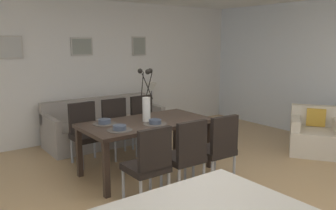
% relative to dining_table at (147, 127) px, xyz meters
% --- Properties ---
extents(ground_plane, '(9.00, 9.00, 0.00)m').
position_rel_dining_table_xyz_m(ground_plane, '(0.01, -1.01, -0.66)').
color(ground_plane, tan).
extents(back_wall_panel, '(9.00, 0.10, 2.60)m').
position_rel_dining_table_xyz_m(back_wall_panel, '(0.01, 2.24, 0.64)').
color(back_wall_panel, silver).
rests_on(back_wall_panel, ground).
extents(side_window_wall, '(0.10, 6.30, 2.60)m').
position_rel_dining_table_xyz_m(side_window_wall, '(3.66, -0.61, 0.64)').
color(side_window_wall, white).
rests_on(side_window_wall, ground).
extents(dining_table, '(1.80, 0.93, 0.74)m').
position_rel_dining_table_xyz_m(dining_table, '(0.00, 0.00, 0.00)').
color(dining_table, '#33261E').
rests_on(dining_table, ground).
extents(dining_chair_near_left, '(0.44, 0.44, 0.92)m').
position_rel_dining_table_xyz_m(dining_chair_near_left, '(-0.53, -0.86, -0.15)').
color(dining_chair_near_left, black).
rests_on(dining_chair_near_left, ground).
extents(dining_chair_near_right, '(0.45, 0.45, 0.92)m').
position_rel_dining_table_xyz_m(dining_chair_near_right, '(-0.53, 0.88, -0.15)').
color(dining_chair_near_right, black).
rests_on(dining_chair_near_right, ground).
extents(dining_chair_far_left, '(0.45, 0.45, 0.92)m').
position_rel_dining_table_xyz_m(dining_chair_far_left, '(0.02, -0.86, -0.15)').
color(dining_chair_far_left, black).
rests_on(dining_chair_far_left, ground).
extents(dining_chair_far_right, '(0.44, 0.44, 0.92)m').
position_rel_dining_table_xyz_m(dining_chair_far_right, '(0.02, 0.89, -0.15)').
color(dining_chair_far_right, black).
rests_on(dining_chair_far_right, ground).
extents(dining_chair_mid_left, '(0.46, 0.46, 0.92)m').
position_rel_dining_table_xyz_m(dining_chair_mid_left, '(0.52, -0.89, -0.15)').
color(dining_chair_mid_left, black).
rests_on(dining_chair_mid_left, ground).
extents(dining_chair_mid_right, '(0.47, 0.47, 0.92)m').
position_rel_dining_table_xyz_m(dining_chair_mid_right, '(0.56, 0.90, -0.15)').
color(dining_chair_mid_right, black).
rests_on(dining_chair_mid_right, ground).
extents(centerpiece_vase, '(0.21, 0.23, 0.73)m').
position_rel_dining_table_xyz_m(centerpiece_vase, '(0.00, 0.00, 0.36)').
color(centerpiece_vase, white).
rests_on(centerpiece_vase, dining_table).
extents(placemat_near_left, '(0.32, 0.32, 0.01)m').
position_rel_dining_table_xyz_m(placemat_near_left, '(-0.54, -0.21, 0.08)').
color(placemat_near_left, '#4C4742').
rests_on(placemat_near_left, dining_table).
extents(bowl_near_left, '(0.17, 0.17, 0.07)m').
position_rel_dining_table_xyz_m(bowl_near_left, '(-0.54, -0.21, 0.12)').
color(bowl_near_left, '#475166').
rests_on(bowl_near_left, dining_table).
extents(placemat_near_right, '(0.32, 0.32, 0.01)m').
position_rel_dining_table_xyz_m(placemat_near_right, '(-0.54, 0.21, 0.08)').
color(placemat_near_right, '#4C4742').
rests_on(placemat_near_right, dining_table).
extents(bowl_near_right, '(0.17, 0.17, 0.07)m').
position_rel_dining_table_xyz_m(bowl_near_right, '(-0.54, 0.21, 0.12)').
color(bowl_near_right, '#475166').
rests_on(bowl_near_right, dining_table).
extents(placemat_far_left, '(0.32, 0.32, 0.01)m').
position_rel_dining_table_xyz_m(placemat_far_left, '(0.00, -0.21, 0.08)').
color(placemat_far_left, '#4C4742').
rests_on(placemat_far_left, dining_table).
extents(bowl_far_left, '(0.17, 0.17, 0.07)m').
position_rel_dining_table_xyz_m(bowl_far_left, '(0.00, -0.21, 0.12)').
color(bowl_far_left, '#475166').
rests_on(bowl_far_left, dining_table).
extents(sofa, '(2.10, 0.84, 0.80)m').
position_rel_dining_table_xyz_m(sofa, '(0.16, 1.68, -0.39)').
color(sofa, gray).
rests_on(sofa, ground).
extents(side_table, '(0.36, 0.36, 0.52)m').
position_rel_dining_table_xyz_m(side_table, '(1.22, 1.70, -0.40)').
color(side_table, '#3D2D23').
rests_on(side_table, ground).
extents(table_lamp, '(0.22, 0.22, 0.51)m').
position_rel_dining_table_xyz_m(table_lamp, '(1.22, 1.70, 0.23)').
color(table_lamp, '#4C4C51').
rests_on(table_lamp, side_table).
extents(armchair, '(1.11, 1.11, 0.75)m').
position_rel_dining_table_xyz_m(armchair, '(2.76, -0.94, -0.38)').
color(armchair, beige).
rests_on(armchair, ground).
extents(framed_picture_left, '(0.40, 0.03, 0.38)m').
position_rel_dining_table_xyz_m(framed_picture_left, '(-1.24, 2.17, 1.08)').
color(framed_picture_left, '#B2ADA3').
extents(framed_picture_center, '(0.42, 0.03, 0.33)m').
position_rel_dining_table_xyz_m(framed_picture_center, '(0.00, 2.17, 1.08)').
color(framed_picture_center, '#B2ADA3').
extents(framed_picture_right, '(0.32, 0.03, 0.38)m').
position_rel_dining_table_xyz_m(framed_picture_right, '(1.24, 2.17, 1.08)').
color(framed_picture_right, '#B2ADA3').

